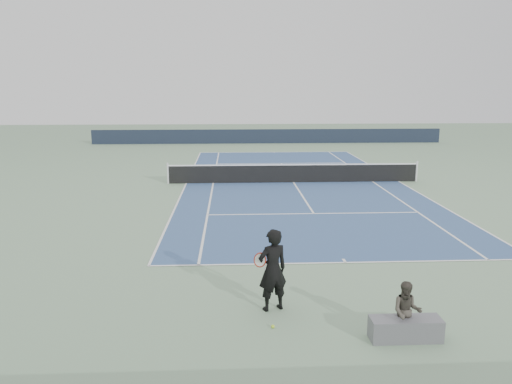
{
  "coord_description": "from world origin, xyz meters",
  "views": [
    {
      "loc": [
        -3.17,
        -25.01,
        4.87
      ],
      "look_at": [
        -2.29,
        -7.37,
        1.1
      ],
      "focal_mm": 35.0,
      "sensor_mm": 36.0,
      "label": 1
    }
  ],
  "objects_px": {
    "tennis_net": "(294,173)",
    "tennis_ball": "(273,326)",
    "tennis_player": "(273,270)",
    "spectator_bench": "(406,320)"
  },
  "relations": [
    {
      "from": "tennis_ball",
      "to": "tennis_net",
      "type": "bearing_deg",
      "value": 81.42
    },
    {
      "from": "tennis_player",
      "to": "tennis_net",
      "type": "bearing_deg",
      "value": 81.14
    },
    {
      "from": "tennis_net",
      "to": "tennis_ball",
      "type": "relative_size",
      "value": 172.66
    },
    {
      "from": "tennis_player",
      "to": "tennis_ball",
      "type": "height_order",
      "value": "tennis_player"
    },
    {
      "from": "tennis_net",
      "to": "tennis_ball",
      "type": "xyz_separation_m",
      "value": [
        -2.35,
        -15.61,
        -0.47
      ]
    },
    {
      "from": "spectator_bench",
      "to": "tennis_net",
      "type": "bearing_deg",
      "value": 90.69
    },
    {
      "from": "tennis_net",
      "to": "spectator_bench",
      "type": "xyz_separation_m",
      "value": [
        0.19,
        -16.2,
        -0.09
      ]
    },
    {
      "from": "tennis_player",
      "to": "tennis_ball",
      "type": "xyz_separation_m",
      "value": [
        -0.06,
        -0.88,
        -0.89
      ]
    },
    {
      "from": "tennis_player",
      "to": "tennis_ball",
      "type": "bearing_deg",
      "value": -93.85
    },
    {
      "from": "tennis_ball",
      "to": "spectator_bench",
      "type": "xyz_separation_m",
      "value": [
        2.55,
        -0.59,
        0.38
      ]
    }
  ]
}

